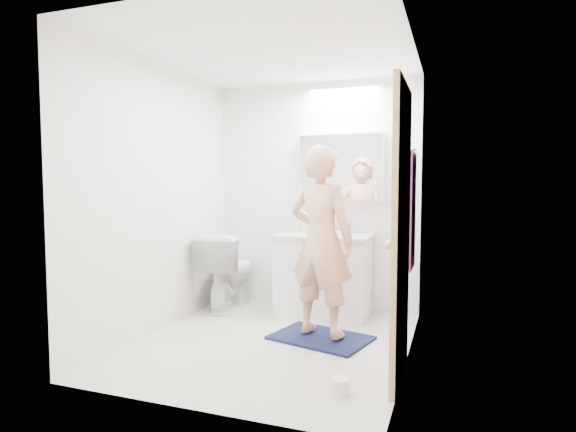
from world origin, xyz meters
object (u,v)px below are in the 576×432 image
at_px(toilet, 228,270).
at_px(person, 321,241).
at_px(soap_bottle_a, 305,221).
at_px(toothbrush_cup, 346,228).
at_px(medicine_cabinet, 341,167).
at_px(vanity_cabinet, 324,276).
at_px(soap_bottle_b, 309,224).
at_px(toilet_paper_roll, 341,386).

distance_m(toilet, person, 1.43).
bearing_deg(soap_bottle_a, toilet, -161.08).
bearing_deg(person, soap_bottle_a, -49.97).
bearing_deg(toothbrush_cup, medicine_cabinet, 142.48).
bearing_deg(vanity_cabinet, person, -76.32).
xyz_separation_m(medicine_cabinet, person, (0.06, -0.96, -0.65)).
bearing_deg(soap_bottle_b, soap_bottle_a, -139.72).
relative_size(medicine_cabinet, toilet, 1.08).
bearing_deg(toilet_paper_roll, vanity_cabinet, 108.89).
bearing_deg(toilet, toothbrush_cup, -170.83).
height_order(toilet, soap_bottle_a, soap_bottle_a).
height_order(medicine_cabinet, toilet, medicine_cabinet).
bearing_deg(soap_bottle_b, toilet_paper_roll, -67.12).
bearing_deg(soap_bottle_a, toilet_paper_roll, -65.88).
relative_size(medicine_cabinet, person, 0.55).
bearing_deg(soap_bottle_b, medicine_cabinet, 5.12).
xyz_separation_m(toilet, soap_bottle_a, (0.77, 0.27, 0.53)).
bearing_deg(vanity_cabinet, soap_bottle_b, 139.78).
height_order(vanity_cabinet, person, person).
bearing_deg(person, toilet_paper_roll, 127.20).
distance_m(medicine_cabinet, toilet_paper_roll, 2.45).
height_order(person, toothbrush_cup, person).
bearing_deg(medicine_cabinet, toothbrush_cup, -37.52).
bearing_deg(medicine_cabinet, toilet, -164.13).
bearing_deg(soap_bottle_a, medicine_cabinet, 9.21).
distance_m(vanity_cabinet, toothbrush_cup, 0.54).
bearing_deg(medicine_cabinet, soap_bottle_a, -170.79).
xyz_separation_m(medicine_cabinet, toilet_paper_roll, (0.46, -1.92, -1.45)).
distance_m(vanity_cabinet, soap_bottle_b, 0.58).
distance_m(soap_bottle_b, toilet_paper_roll, 2.23).
relative_size(person, soap_bottle_a, 6.82).
relative_size(vanity_cabinet, person, 0.56).
bearing_deg(toilet, toilet_paper_roll, 131.50).
relative_size(soap_bottle_a, soap_bottle_b, 1.41).
relative_size(soap_bottle_a, toilet_paper_roll, 2.13).
bearing_deg(toilet, soap_bottle_b, -163.61).
relative_size(medicine_cabinet, soap_bottle_a, 3.75).
bearing_deg(person, soap_bottle_b, -52.51).
distance_m(vanity_cabinet, toilet_paper_roll, 1.84).
height_order(medicine_cabinet, soap_bottle_b, medicine_cabinet).
height_order(medicine_cabinet, toilet_paper_roll, medicine_cabinet).
bearing_deg(person, toilet, -13.36).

